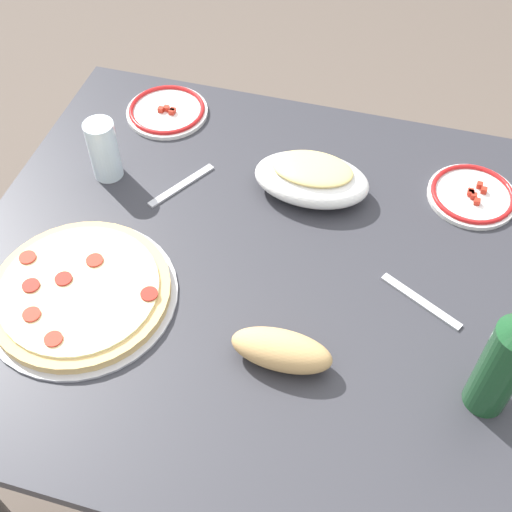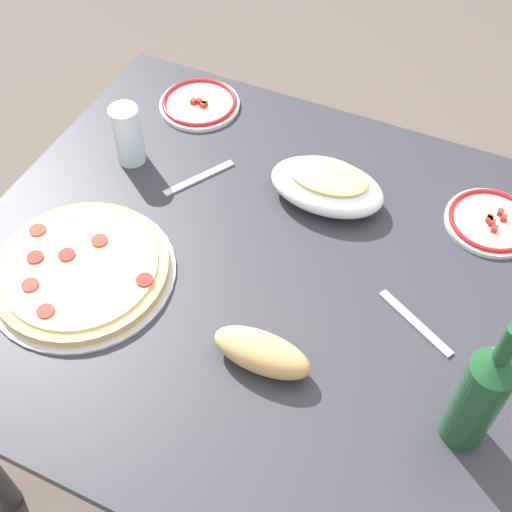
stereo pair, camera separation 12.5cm
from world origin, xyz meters
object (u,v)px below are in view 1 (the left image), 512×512
at_px(wine_bottle, 504,362).
at_px(bread_loaf, 281,350).
at_px(dining_table, 256,302).
at_px(side_plate_far, 472,195).
at_px(baked_pasta_dish, 312,177).
at_px(pepperoni_pizza, 80,292).
at_px(side_plate_near, 167,111).
at_px(water_glass, 104,150).

distance_m(wine_bottle, bread_loaf, 0.35).
relative_size(dining_table, side_plate_far, 6.10).
bearing_deg(baked_pasta_dish, side_plate_far, 12.45).
bearing_deg(bread_loaf, baked_pasta_dish, 95.59).
bearing_deg(side_plate_far, wine_bottle, -83.54).
distance_m(pepperoni_pizza, side_plate_near, 0.54).
bearing_deg(wine_bottle, dining_table, 158.94).
bearing_deg(side_plate_far, bread_loaf, -120.80).
bearing_deg(side_plate_near, bread_loaf, -53.57).
bearing_deg(dining_table, baked_pasta_dish, 75.67).
height_order(pepperoni_pizza, baked_pasta_dish, baked_pasta_dish).
xyz_separation_m(side_plate_near, bread_loaf, (0.42, -0.57, 0.02)).
height_order(side_plate_near, bread_loaf, bread_loaf).
xyz_separation_m(water_glass, side_plate_far, (0.76, 0.14, -0.06)).
height_order(dining_table, pepperoni_pizza, pepperoni_pizza).
height_order(wine_bottle, bread_loaf, wine_bottle).
relative_size(water_glass, bread_loaf, 0.78).
height_order(baked_pasta_dish, bread_loaf, baked_pasta_dish).
bearing_deg(side_plate_near, baked_pasta_dish, -22.62).
height_order(pepperoni_pizza, bread_loaf, bread_loaf).
xyz_separation_m(pepperoni_pizza, bread_loaf, (0.39, -0.03, 0.02)).
bearing_deg(dining_table, wine_bottle, -21.06).
relative_size(water_glass, side_plate_far, 0.74).
distance_m(pepperoni_pizza, water_glass, 0.33).
relative_size(pepperoni_pizza, wine_bottle, 1.18).
relative_size(dining_table, side_plate_near, 5.91).
xyz_separation_m(dining_table, pepperoni_pizza, (-0.29, -0.16, 0.14)).
distance_m(baked_pasta_dish, side_plate_far, 0.34).
bearing_deg(wine_bottle, water_glass, 158.05).
distance_m(side_plate_near, bread_loaf, 0.71).
bearing_deg(bread_loaf, dining_table, 117.34).
height_order(wine_bottle, side_plate_far, wine_bottle).
distance_m(wine_bottle, water_glass, 0.88).
bearing_deg(water_glass, pepperoni_pizza, -75.40).
relative_size(side_plate_near, bread_loaf, 1.08).
distance_m(pepperoni_pizza, wine_bottle, 0.74).
distance_m(baked_pasta_dish, bread_loaf, 0.41).
xyz_separation_m(wine_bottle, bread_loaf, (-0.34, -0.02, -0.09)).
height_order(water_glass, side_plate_near, water_glass).
bearing_deg(wine_bottle, baked_pasta_dish, 134.21).
xyz_separation_m(dining_table, baked_pasta_dish, (0.06, 0.22, 0.16)).
bearing_deg(water_glass, baked_pasta_dish, 8.53).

